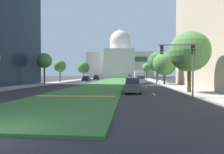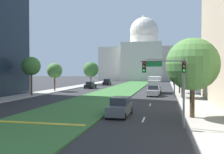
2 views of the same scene
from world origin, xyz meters
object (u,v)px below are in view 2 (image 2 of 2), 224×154
Objects in this scene: sedan_midblock at (154,91)px; overhead_guide_sign at (164,69)px; street_tree_right_near at (192,64)px; sedan_lead_stopped at (120,107)px; street_tree_left_far at (55,71)px; sedan_distant at (90,85)px; street_tree_left_distant at (91,69)px; street_tree_right_mid at (183,71)px; box_truck_delivery at (155,84)px; sedan_very_far at (154,81)px; traffic_light_near_right at (172,78)px; street_tree_left_mid at (31,66)px; sedan_far_horizon at (107,82)px; capitol_building at (144,58)px; street_tree_right_far at (180,65)px; street_tree_right_distant at (174,69)px.

overhead_guide_sign is at bearing -1.96° from sedan_midblock.
street_tree_right_near is 1.63× the size of sedan_lead_stopped.
sedan_distant is (4.75, 10.06, -3.56)m from street_tree_left_far.
street_tree_left_far is 0.84× the size of street_tree_left_distant.
street_tree_left_distant reaches higher than street_tree_right_mid.
box_truck_delivery is at bearing -50.49° from street_tree_left_distant.
sedan_very_far is at bearing 95.48° from street_tree_right_near.
street_tree_left_distant is (-24.94, 51.04, -0.14)m from street_tree_right_near.
sedan_midblock reaches higher than sedan_distant.
street_tree_left_distant is 1.63× the size of sedan_very_far.
traffic_light_near_right reaches higher than sedan_lead_stopped.
street_tree_right_near is 7.72m from sedan_lead_stopped.
street_tree_left_mid is at bearing 147.49° from street_tree_right_near.
traffic_light_near_right is 71.52m from sedan_very_far.
street_tree_right_near reaches higher than sedan_far_horizon.
sedan_midblock is at bearing -44.40° from sedan_distant.
street_tree_left_far is 11.68m from sedan_distant.
sedan_very_far is (5.71, -26.51, -9.25)m from capitol_building.
street_tree_right_near reaches higher than sedan_very_far.
street_tree_right_far reaches higher than overhead_guide_sign.
box_truck_delivery is at bearing 116.35° from street_tree_right_mid.
traffic_light_near_right is 1.18× the size of sedan_far_horizon.
traffic_light_near_right is 57.70m from sedan_far_horizon.
street_tree_right_mid is at bearing -53.69° from street_tree_left_distant.
street_tree_left_mid is 1.02× the size of street_tree_right_distant.
sedan_far_horizon is (-19.72, -0.99, -3.92)m from street_tree_right_distant.
overhead_guide_sign reaches higher than street_tree_left_far.
street_tree_left_distant reaches higher than sedan_midblock.
sedan_lead_stopped is 26.12m from box_truck_delivery.
sedan_distant is at bearing 114.81° from traffic_light_near_right.
sedan_lead_stopped is 0.69× the size of box_truck_delivery.
sedan_distant is at bearing -92.92° from sedan_far_horizon.
street_tree_right_distant reaches higher than overhead_guide_sign.
street_tree_left_distant is (-25.21, 34.31, 0.41)m from street_tree_right_mid.
street_tree_left_mid reaches higher than sedan_distant.
traffic_light_near_right is at bearing -43.62° from sedan_lead_stopped.
box_truck_delivery is (-4.64, 9.37, -2.65)m from street_tree_right_mid.
sedan_very_far is (18.74, 41.30, -3.49)m from street_tree_left_far.
sedan_far_horizon is (-19.94, 33.70, -3.47)m from street_tree_right_mid.
sedan_midblock is 0.98× the size of sedan_very_far.
sedan_midblock is at bearing 95.64° from traffic_light_near_right.
street_tree_left_distant is at bearing -106.81° from capitol_building.
sedan_very_far is at bearing 97.60° from street_tree_right_mid.
overhead_guide_sign is at bearing -74.17° from box_truck_delivery.
overhead_guide_sign is 1.51× the size of sedan_midblock.
street_tree_left_mid is at bearing -90.02° from street_tree_left_distant.
street_tree_left_distant is at bearing 89.49° from street_tree_left_far.
sedan_very_far is (18.53, 51.02, -4.24)m from street_tree_left_mid.
box_truck_delivery is (16.05, -9.59, 0.90)m from sedan_distant.
street_tree_right_distant is 1.03× the size of box_truck_delivery.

